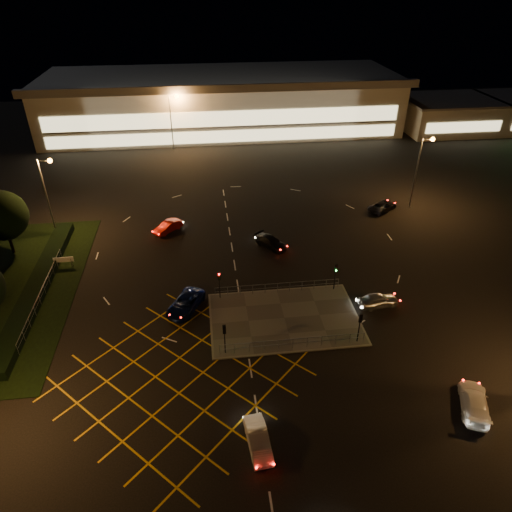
{
  "coord_description": "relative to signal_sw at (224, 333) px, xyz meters",
  "views": [
    {
      "loc": [
        -4.93,
        -35.48,
        28.89
      ],
      "look_at": [
        0.28,
        6.51,
        2.0
      ],
      "focal_mm": 32.0,
      "sensor_mm": 36.0,
      "label": 1
    }
  ],
  "objects": [
    {
      "name": "ground",
      "position": [
        4.0,
        5.99,
        -2.37
      ],
      "size": [
        180.0,
        180.0,
        0.0
      ],
      "primitive_type": "plane",
      "color": "black",
      "rests_on": "ground"
    },
    {
      "name": "pedestrian_island",
      "position": [
        6.0,
        3.99,
        -2.31
      ],
      "size": [
        14.0,
        9.0,
        0.12
      ],
      "primitive_type": "cube",
      "color": "#4C4944",
      "rests_on": "ground"
    },
    {
      "name": "hedge",
      "position": [
        -19.0,
        11.99,
        -1.87
      ],
      "size": [
        2.0,
        26.0,
        1.0
      ],
      "primitive_type": "cube",
      "color": "black",
      "rests_on": "ground"
    },
    {
      "name": "supermarket",
      "position": [
        4.0,
        67.95,
        2.95
      ],
      "size": [
        72.0,
        26.5,
        10.5
      ],
      "color": "beige",
      "rests_on": "ground"
    },
    {
      "name": "retail_unit_a",
      "position": [
        50.0,
        59.97,
        0.85
      ],
      "size": [
        18.8,
        14.8,
        6.35
      ],
      "color": "beige",
      "rests_on": "ground"
    },
    {
      "name": "streetlight_nw",
      "position": [
        -19.56,
        23.99,
        4.2
      ],
      "size": [
        1.78,
        0.56,
        10.03
      ],
      "color": "slate",
      "rests_on": "ground"
    },
    {
      "name": "streetlight_ne",
      "position": [
        28.44,
        25.99,
        4.2
      ],
      "size": [
        1.78,
        0.56,
        10.03
      ],
      "color": "slate",
      "rests_on": "ground"
    },
    {
      "name": "streetlight_far_left",
      "position": [
        -5.56,
        53.99,
        4.2
      ],
      "size": [
        1.78,
        0.56,
        10.03
      ],
      "color": "slate",
      "rests_on": "ground"
    },
    {
      "name": "streetlight_far_right",
      "position": [
        34.44,
        55.99,
        4.2
      ],
      "size": [
        1.78,
        0.56,
        10.03
      ],
      "color": "slate",
      "rests_on": "ground"
    },
    {
      "name": "signal_sw",
      "position": [
        0.0,
        0.0,
        0.0
      ],
      "size": [
        0.28,
        0.3,
        3.15
      ],
      "rotation": [
        0.0,
        0.0,
        3.14
      ],
      "color": "black",
      "rests_on": "pedestrian_island"
    },
    {
      "name": "signal_se",
      "position": [
        12.0,
        0.0,
        0.0
      ],
      "size": [
        0.28,
        0.3,
        3.15
      ],
      "rotation": [
        0.0,
        0.0,
        3.14
      ],
      "color": "black",
      "rests_on": "pedestrian_island"
    },
    {
      "name": "signal_nw",
      "position": [
        0.0,
        7.99,
        0.0
      ],
      "size": [
        0.28,
        0.3,
        3.15
      ],
      "color": "black",
      "rests_on": "pedestrian_island"
    },
    {
      "name": "signal_ne",
      "position": [
        12.0,
        7.99,
        0.0
      ],
      "size": [
        0.28,
        0.3,
        3.15
      ],
      "color": "black",
      "rests_on": "pedestrian_island"
    },
    {
      "name": "tree_c",
      "position": [
        -24.0,
        19.99,
        2.59
      ],
      "size": [
        5.76,
        5.76,
        7.84
      ],
      "color": "black",
      "rests_on": "ground"
    },
    {
      "name": "car_queue_white",
      "position": [
        1.71,
        -9.45,
        -1.7
      ],
      "size": [
        1.81,
        4.19,
        1.34
      ],
      "primitive_type": "imported",
      "rotation": [
        0.0,
        0.0,
        0.1
      ],
      "color": "white",
      "rests_on": "ground"
    },
    {
      "name": "car_left_blue",
      "position": [
        -3.5,
        6.69,
        -1.66
      ],
      "size": [
        4.36,
        5.59,
        1.41
      ],
      "primitive_type": "imported",
      "rotation": [
        0.0,
        0.0,
        5.82
      ],
      "color": "#0B1644",
      "rests_on": "ground"
    },
    {
      "name": "car_far_dkgrey",
      "position": [
        6.75,
        17.56,
        -1.73
      ],
      "size": [
        4.13,
        4.58,
        1.28
      ],
      "primitive_type": "imported",
      "rotation": [
        0.0,
        0.0,
        0.66
      ],
      "color": "black",
      "rests_on": "ground"
    },
    {
      "name": "car_right_silver",
      "position": [
        15.69,
        4.86,
        -1.67
      ],
      "size": [
        4.27,
        2.11,
        1.4
      ],
      "primitive_type": "imported",
      "rotation": [
        0.0,
        0.0,
        1.69
      ],
      "color": "silver",
      "rests_on": "ground"
    },
    {
      "name": "car_circ_red",
      "position": [
        -5.84,
        22.95,
        -1.69
      ],
      "size": [
        3.9,
        3.9,
        1.35
      ],
      "primitive_type": "imported",
      "rotation": [
        0.0,
        0.0,
        5.5
      ],
      "color": "#9D120B",
      "rests_on": "ground"
    },
    {
      "name": "car_east_grey",
      "position": [
        23.72,
        25.31,
        -1.72
      ],
      "size": [
        5.03,
        4.44,
        1.29
      ],
      "primitive_type": "imported",
      "rotation": [
        0.0,
        0.0,
        2.19
      ],
      "color": "black",
      "rests_on": "ground"
    },
    {
      "name": "car_approach_white",
      "position": [
        18.6,
        -8.26,
        -1.67
      ],
      "size": [
        3.62,
        5.17,
        1.39
      ],
      "primitive_type": "imported",
      "rotation": [
        0.0,
        0.0,
        2.75
      ],
      "color": "white",
      "rests_on": "ground"
    }
  ]
}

